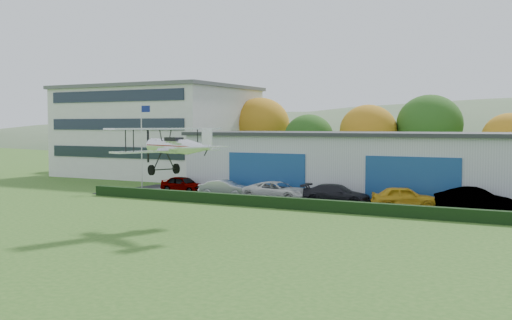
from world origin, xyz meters
The scene contains 15 objects.
ground centered at (0.00, 0.00, 0.00)m, with size 300.00×300.00×0.00m, color #2C581C.
apron centered at (3.00, 21.00, 0.03)m, with size 48.00×9.00×0.05m, color black.
hedge centered at (3.00, 16.20, 0.40)m, with size 46.00×0.60×0.80m, color black.
hangar centered at (5.00, 27.98, 2.66)m, with size 40.60×12.60×5.30m.
office_block centered at (-28.00, 35.00, 5.21)m, with size 20.60×15.60×10.40m.
flagpole centered at (-19.88, 22.00, 4.78)m, with size 1.05×0.10×8.00m.
tree_belt centered at (0.85, 40.62, 5.61)m, with size 75.70×13.22×10.12m.
distant_hills centered at (-4.38, 140.00, -13.05)m, with size 430.00×196.00×56.00m.
car_0 centered at (-14.44, 20.71, 0.77)m, with size 1.70×4.22×1.44m, color gray.
car_1 centered at (-9.70, 19.81, 0.74)m, with size 1.47×4.21×1.39m, color silver.
car_2 centered at (-4.75, 19.50, 0.80)m, with size 2.47×5.36×1.49m, color silver.
car_3 centered at (0.06, 19.64, 0.79)m, with size 2.09×5.13×1.49m, color black.
car_4 centered at (4.98, 19.92, 0.83)m, with size 1.85×4.59×1.56m, color gold.
car_5 centered at (9.56, 20.36, 0.87)m, with size 1.73×4.97×1.64m, color gray.
biplane centered at (-4.76, 6.08, 4.78)m, with size 6.45×7.26×2.74m.
Camera 1 is at (15.44, -21.89, 5.91)m, focal length 41.98 mm.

